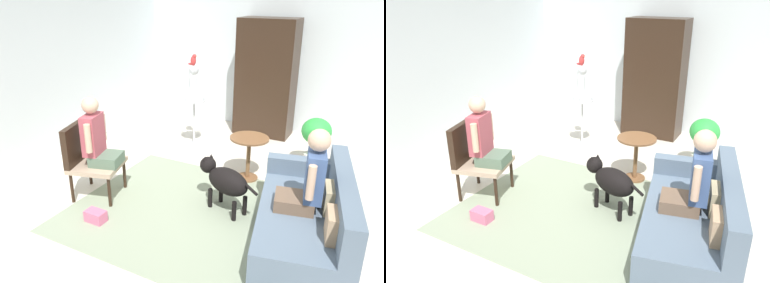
# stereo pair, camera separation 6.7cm
# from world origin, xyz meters

# --- Properties ---
(ground_plane) EXTENTS (7.89, 7.89, 0.00)m
(ground_plane) POSITION_xyz_m (0.00, 0.00, 0.00)
(ground_plane) COLOR beige
(back_wall) EXTENTS (6.45, 0.12, 2.69)m
(back_wall) POSITION_xyz_m (0.00, 3.35, 1.34)
(back_wall) COLOR silver
(back_wall) RESTS_ON ground
(left_wall) EXTENTS (0.12, 7.18, 2.69)m
(left_wall) POSITION_xyz_m (-2.98, 0.30, 1.34)
(left_wall) COLOR silver
(left_wall) RESTS_ON ground
(area_rug) EXTENTS (3.13, 2.50, 0.01)m
(area_rug) POSITION_xyz_m (-0.02, -0.25, 0.00)
(area_rug) COLOR gray
(area_rug) RESTS_ON ground
(couch) EXTENTS (1.30, 2.01, 0.84)m
(couch) POSITION_xyz_m (1.27, -0.18, 0.30)
(couch) COLOR slate
(couch) RESTS_ON ground
(armchair) EXTENTS (0.77, 0.77, 1.00)m
(armchair) POSITION_xyz_m (-1.57, -0.47, 0.58)
(armchair) COLOR black
(armchair) RESTS_ON ground
(person_on_couch) EXTENTS (0.53, 0.50, 0.91)m
(person_on_couch) POSITION_xyz_m (1.23, -0.22, 0.81)
(person_on_couch) COLOR brown
(person_on_armchair) EXTENTS (0.52, 0.50, 0.90)m
(person_on_armchair) POSITION_xyz_m (-1.41, -0.43, 0.84)
(person_on_armchair) COLOR #566F5B
(round_end_table) EXTENTS (0.56, 0.56, 0.65)m
(round_end_table) POSITION_xyz_m (0.16, 0.96, 0.45)
(round_end_table) COLOR brown
(round_end_table) RESTS_ON ground
(dog) EXTENTS (0.89, 0.51, 0.65)m
(dog) POSITION_xyz_m (0.21, 0.02, 0.42)
(dog) COLOR black
(dog) RESTS_ON ground
(bird_cage_stand) EXTENTS (0.39, 0.39, 1.44)m
(bird_cage_stand) POSITION_xyz_m (-1.13, 1.71, 0.72)
(bird_cage_stand) COLOR silver
(bird_cage_stand) RESTS_ON ground
(parrot) EXTENTS (0.17, 0.10, 0.19)m
(parrot) POSITION_xyz_m (-1.14, 1.71, 1.53)
(parrot) COLOR red
(parrot) RESTS_ON bird_cage_stand
(potted_plant) EXTENTS (0.45, 0.45, 0.80)m
(potted_plant) POSITION_xyz_m (0.93, 1.82, 0.50)
(potted_plant) COLOR beige
(potted_plant) RESTS_ON ground
(armoire_cabinet) EXTENTS (1.05, 0.56, 2.15)m
(armoire_cabinet) POSITION_xyz_m (-0.27, 2.94, 1.08)
(armoire_cabinet) COLOR black
(armoire_cabinet) RESTS_ON ground
(handbag) EXTENTS (0.25, 0.15, 0.14)m
(handbag) POSITION_xyz_m (-1.05, -0.96, 0.07)
(handbag) COLOR #D8668C
(handbag) RESTS_ON ground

